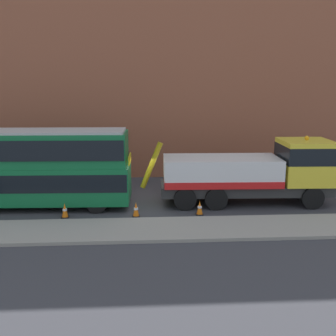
# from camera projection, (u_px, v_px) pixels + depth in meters

# --- Properties ---
(ground_plane) EXTENTS (120.00, 120.00, 0.00)m
(ground_plane) POSITION_uv_depth(u_px,v_px,m) (146.00, 203.00, 21.77)
(ground_plane) COLOR #38383D
(near_kerb) EXTENTS (60.00, 2.80, 0.15)m
(near_kerb) POSITION_uv_depth(u_px,v_px,m) (146.00, 229.00, 17.66)
(near_kerb) COLOR gray
(near_kerb) RESTS_ON ground_plane
(building_facade) EXTENTS (60.00, 1.50, 16.00)m
(building_facade) POSITION_uv_depth(u_px,v_px,m) (144.00, 56.00, 26.41)
(building_facade) COLOR #935138
(building_facade) RESTS_ON ground_plane
(recovery_tow_truck) EXTENTS (10.18, 2.90, 3.67)m
(recovery_tow_truck) POSITION_uv_depth(u_px,v_px,m) (254.00, 171.00, 21.39)
(recovery_tow_truck) COLOR #2D2D2D
(recovery_tow_truck) RESTS_ON ground_plane
(double_decker_bus) EXTENTS (11.10, 2.87, 4.06)m
(double_decker_bus) POSITION_uv_depth(u_px,v_px,m) (23.00, 165.00, 20.59)
(double_decker_bus) COLOR #146B38
(double_decker_bus) RESTS_ON ground_plane
(traffic_cone_near_bus) EXTENTS (0.36, 0.36, 0.72)m
(traffic_cone_near_bus) POSITION_uv_depth(u_px,v_px,m) (65.00, 211.00, 19.38)
(traffic_cone_near_bus) COLOR orange
(traffic_cone_near_bus) RESTS_ON ground_plane
(traffic_cone_midway) EXTENTS (0.36, 0.36, 0.72)m
(traffic_cone_midway) POSITION_uv_depth(u_px,v_px,m) (136.00, 210.00, 19.52)
(traffic_cone_midway) COLOR orange
(traffic_cone_midway) RESTS_ON ground_plane
(traffic_cone_near_truck) EXTENTS (0.36, 0.36, 0.72)m
(traffic_cone_near_truck) POSITION_uv_depth(u_px,v_px,m) (200.00, 208.00, 19.78)
(traffic_cone_near_truck) COLOR orange
(traffic_cone_near_truck) RESTS_ON ground_plane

